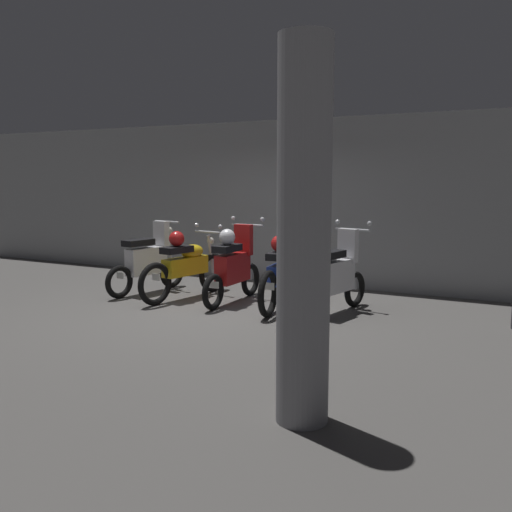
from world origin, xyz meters
TOP-DOWN VIEW (x-y plane):
  - ground_plane at (0.00, 0.00)m, footprint 80.00×80.00m
  - back_wall at (0.00, 2.79)m, footprint 16.00×0.30m
  - motorbike_slot_0 at (-1.63, 0.75)m, footprint 0.56×1.67m
  - motorbike_slot_1 at (-0.82, 0.66)m, footprint 0.60×1.94m
  - motorbike_slot_2 at (-0.00, 0.75)m, footprint 0.59×1.68m
  - motorbike_slot_3 at (0.82, 0.79)m, footprint 0.59×1.95m
  - motorbike_slot_4 at (1.64, 0.77)m, footprint 0.59×1.67m
  - support_pillar at (2.60, -2.76)m, footprint 0.41×0.41m

SIDE VIEW (x-z plane):
  - ground_plane at x=0.00m, z-range 0.00..0.00m
  - motorbike_slot_0 at x=-1.63m, z-range -0.06..1.11m
  - motorbike_slot_4 at x=1.64m, z-range -0.12..1.17m
  - motorbike_slot_1 at x=-0.82m, z-range -0.05..1.10m
  - motorbike_slot_3 at x=0.82m, z-range -0.05..1.10m
  - motorbike_slot_2 at x=0.00m, z-range -0.08..1.21m
  - back_wall at x=0.00m, z-range 0.00..2.92m
  - support_pillar at x=2.60m, z-range 0.00..2.92m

